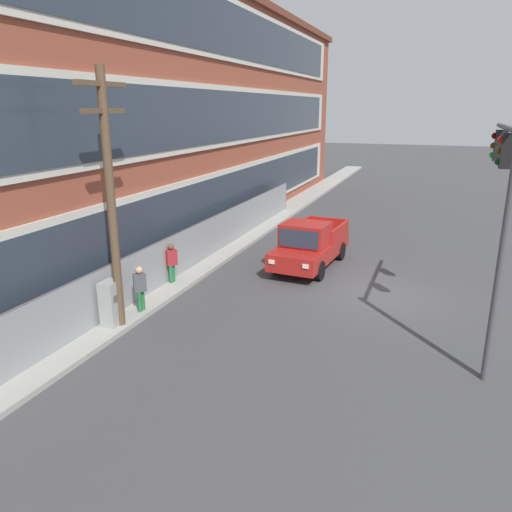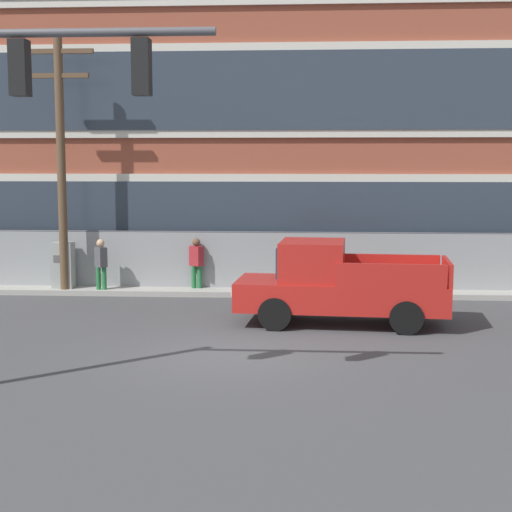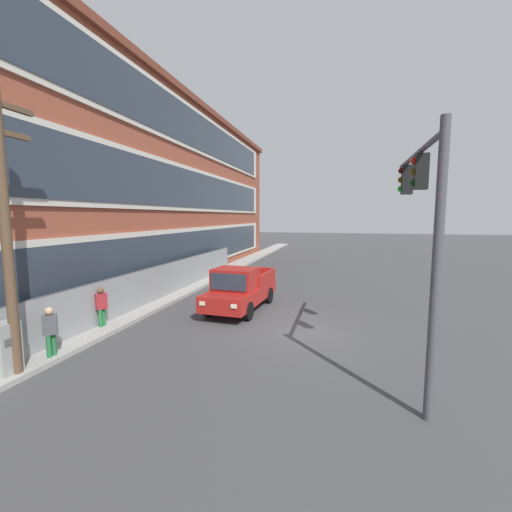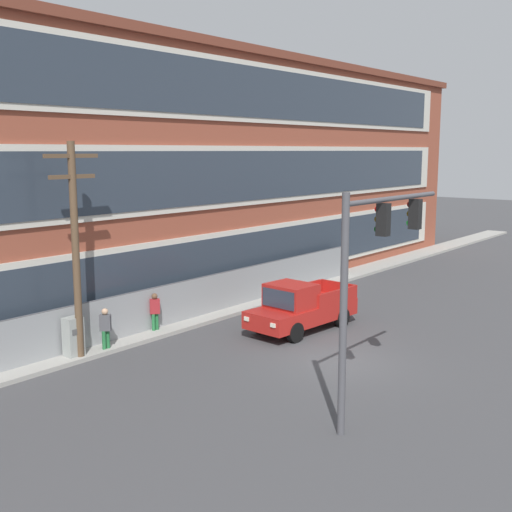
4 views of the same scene
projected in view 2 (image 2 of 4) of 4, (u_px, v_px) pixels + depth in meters
name	position (u px, v px, depth m)	size (l,w,h in m)	color
ground_plane	(224.00, 357.00, 16.24)	(160.00, 160.00, 0.00)	#424244
sidewalk_building_side	(251.00, 291.00, 24.02)	(80.00, 1.72, 0.16)	#9E9B93
brick_mill_building	(287.00, 101.00, 28.38)	(55.00, 9.29, 12.36)	brown
chain_link_fence	(271.00, 262.00, 23.95)	(26.27, 0.06, 1.89)	gray
pickup_truck_red	(336.00, 286.00, 19.34)	(5.34, 2.39, 2.07)	#AD1E19
utility_pole_near_corner	(61.00, 153.00, 23.32)	(2.11, 0.26, 7.73)	brown
electrical_cabinet	(63.00, 268.00, 23.98)	(0.62, 0.52, 1.56)	#939993
pedestrian_near_cabinet	(101.00, 263.00, 23.64)	(0.44, 0.46, 1.69)	#236B38
pedestrian_by_fence	(196.00, 262.00, 23.90)	(0.46, 0.43, 1.69)	#236B38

